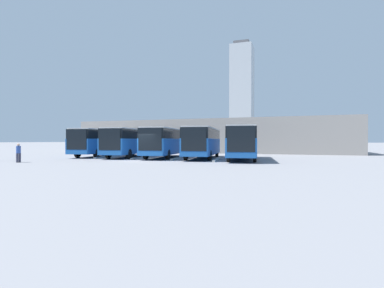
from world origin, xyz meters
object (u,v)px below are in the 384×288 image
at_px(bus_0, 242,142).
at_px(bus_4, 101,141).
at_px(bus_2, 166,141).
at_px(bus_1, 203,141).
at_px(pedestrian, 18,152).
at_px(bus_3, 131,141).

relative_size(bus_0, bus_4, 1.00).
bearing_deg(bus_2, bus_1, 170.86).
xyz_separation_m(bus_1, pedestrian, (13.15, 10.83, -0.91)).
bearing_deg(pedestrian, bus_3, -0.13).
distance_m(bus_1, pedestrian, 17.06).
height_order(bus_2, pedestrian, bus_2).
height_order(bus_1, bus_2, same).
xyz_separation_m(bus_0, bus_4, (17.16, -0.93, 0.00)).
height_order(bus_4, pedestrian, bus_4).
height_order(bus_0, bus_1, same).
xyz_separation_m(bus_3, pedestrian, (4.57, 10.66, -0.91)).
height_order(bus_2, bus_4, same).
relative_size(bus_2, pedestrian, 6.69).
bearing_deg(bus_4, bus_0, 167.97).
bearing_deg(pedestrian, bus_4, 21.63).
relative_size(bus_0, bus_1, 1.00).
distance_m(bus_2, bus_3, 4.29).
distance_m(bus_0, bus_4, 17.18).
bearing_deg(bus_2, bus_0, 166.26).
xyz_separation_m(bus_0, pedestrian, (17.44, 10.12, -0.91)).
bearing_deg(bus_2, bus_4, -10.30).
xyz_separation_m(bus_2, pedestrian, (8.86, 10.85, -0.91)).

